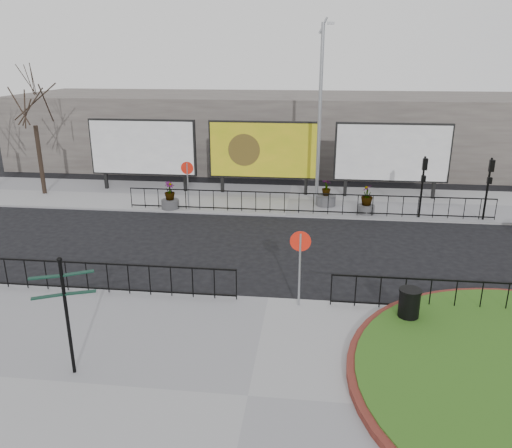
# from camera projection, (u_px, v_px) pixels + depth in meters

# --- Properties ---
(ground) EXTENTS (90.00, 90.00, 0.00)m
(ground) POSITION_uv_depth(u_px,v_px,m) (268.00, 301.00, 16.29)
(ground) COLOR black
(ground) RESTS_ON ground
(pavement_near) EXTENTS (30.00, 10.00, 0.12)m
(pavement_near) POSITION_uv_depth(u_px,v_px,m) (248.00, 398.00, 11.56)
(pavement_near) COLOR gray
(pavement_near) RESTS_ON ground
(pavement_far) EXTENTS (44.00, 6.00, 0.12)m
(pavement_far) POSITION_uv_depth(u_px,v_px,m) (289.00, 200.00, 27.56)
(pavement_far) COLOR gray
(pavement_far) RESTS_ON ground
(railing_near_left) EXTENTS (10.00, 0.10, 1.10)m
(railing_near_left) POSITION_uv_depth(u_px,v_px,m) (87.00, 277.00, 16.46)
(railing_near_left) COLOR black
(railing_near_left) RESTS_ON pavement_near
(railing_near_right) EXTENTS (9.00, 0.10, 1.10)m
(railing_near_right) POSITION_uv_depth(u_px,v_px,m) (481.00, 297.00, 15.07)
(railing_near_right) COLOR black
(railing_near_right) RESTS_ON pavement_near
(railing_far) EXTENTS (18.00, 0.10, 1.10)m
(railing_far) POSITION_uv_depth(u_px,v_px,m) (306.00, 203.00, 24.72)
(railing_far) COLOR black
(railing_far) RESTS_ON pavement_far
(speed_sign_far) EXTENTS (0.64, 0.07, 2.47)m
(speed_sign_far) POSITION_uv_depth(u_px,v_px,m) (187.00, 175.00, 25.09)
(speed_sign_far) COLOR gray
(speed_sign_far) RESTS_ON pavement_far
(speed_sign_near) EXTENTS (0.64, 0.07, 2.47)m
(speed_sign_near) POSITION_uv_depth(u_px,v_px,m) (300.00, 252.00, 15.19)
(speed_sign_near) COLOR gray
(speed_sign_near) RESTS_ON pavement_near
(billboard_left) EXTENTS (6.20, 0.31, 4.10)m
(billboard_left) POSITION_uv_depth(u_px,v_px,m) (143.00, 148.00, 28.62)
(billboard_left) COLOR black
(billboard_left) RESTS_ON pavement_far
(billboard_mid) EXTENTS (6.20, 0.31, 4.10)m
(billboard_mid) POSITION_uv_depth(u_px,v_px,m) (264.00, 150.00, 27.83)
(billboard_mid) COLOR black
(billboard_mid) RESTS_ON pavement_far
(billboard_right) EXTENTS (6.20, 0.31, 4.10)m
(billboard_right) POSITION_uv_depth(u_px,v_px,m) (392.00, 153.00, 27.05)
(billboard_right) COLOR black
(billboard_right) RESTS_ON pavement_far
(lamp_post) EXTENTS (0.74, 0.18, 9.23)m
(lamp_post) POSITION_uv_depth(u_px,v_px,m) (320.00, 114.00, 24.93)
(lamp_post) COLOR gray
(lamp_post) RESTS_ON pavement_far
(signal_pole_a) EXTENTS (0.22, 0.26, 3.00)m
(signal_pole_a) POSITION_uv_depth(u_px,v_px,m) (423.00, 178.00, 23.68)
(signal_pole_a) COLOR black
(signal_pole_a) RESTS_ON pavement_far
(signal_pole_b) EXTENTS (0.22, 0.26, 3.00)m
(signal_pole_b) POSITION_uv_depth(u_px,v_px,m) (489.00, 180.00, 23.35)
(signal_pole_b) COLOR black
(signal_pole_b) RESTS_ON pavement_far
(tree_left) EXTENTS (2.00, 2.00, 7.00)m
(tree_left) POSITION_uv_depth(u_px,v_px,m) (36.00, 132.00, 27.52)
(tree_left) COLOR #2D2119
(tree_left) RESTS_ON pavement_far
(building_backdrop) EXTENTS (40.00, 10.00, 5.00)m
(building_backdrop) POSITION_uv_depth(u_px,v_px,m) (297.00, 130.00, 36.19)
(building_backdrop) COLOR slate
(building_backdrop) RESTS_ON ground
(fingerpost_sign) EXTENTS (1.40, 0.79, 3.10)m
(fingerpost_sign) POSITION_uv_depth(u_px,v_px,m) (66.00, 305.00, 11.82)
(fingerpost_sign) COLOR black
(fingerpost_sign) RESTS_ON pavement_near
(litter_bin) EXTENTS (0.65, 0.65, 1.08)m
(litter_bin) POSITION_uv_depth(u_px,v_px,m) (409.00, 306.00, 14.54)
(litter_bin) COLOR black
(litter_bin) RESTS_ON pavement_near
(planter_a) EXTENTS (0.90, 0.90, 1.41)m
(planter_a) POSITION_uv_depth(u_px,v_px,m) (170.00, 199.00, 25.60)
(planter_a) COLOR #4C4C4F
(planter_a) RESTS_ON pavement_far
(planter_b) EXTENTS (1.03, 1.03, 1.39)m
(planter_b) POSITION_uv_depth(u_px,v_px,m) (326.00, 197.00, 26.20)
(planter_b) COLOR #4C4C4F
(planter_b) RESTS_ON pavement_far
(planter_c) EXTENTS (0.84, 0.84, 1.48)m
(planter_c) POSITION_uv_depth(u_px,v_px,m) (366.00, 202.00, 24.74)
(planter_c) COLOR #4C4C4F
(planter_c) RESTS_ON pavement_far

